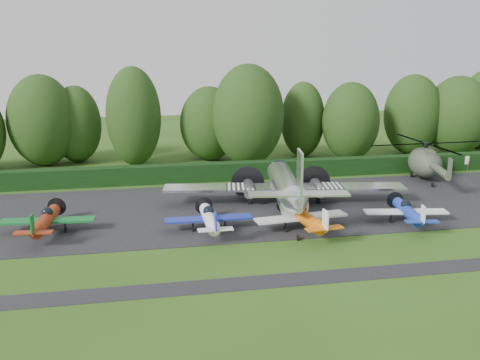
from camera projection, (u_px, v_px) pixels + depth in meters
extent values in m
plane|color=#2A4814|center=(279.00, 246.00, 40.61)|extent=(160.00, 160.00, 0.00)
cube|color=black|center=(252.00, 208.00, 50.13)|extent=(70.00, 18.00, 0.01)
cube|color=black|center=(303.00, 279.00, 34.89)|extent=(70.00, 2.00, 0.00)
cube|color=black|center=(232.00, 180.00, 60.61)|extent=(90.00, 1.60, 2.00)
cylinder|color=white|center=(286.00, 187.00, 49.82)|extent=(2.40, 12.52, 2.40)
cone|color=white|center=(268.00, 170.00, 56.50)|extent=(2.40, 1.56, 2.40)
cone|color=white|center=(311.00, 204.00, 42.54)|extent=(2.40, 3.13, 2.40)
sphere|color=black|center=(270.00, 167.00, 55.42)|extent=(1.56, 1.56, 1.56)
cube|color=white|center=(283.00, 187.00, 50.89)|extent=(22.95, 2.50, 0.23)
cube|color=white|center=(240.00, 188.00, 50.12)|extent=(2.71, 2.61, 0.05)
cube|color=white|center=(324.00, 184.00, 51.61)|extent=(2.71, 2.61, 0.05)
cylinder|color=white|center=(247.00, 190.00, 50.96)|extent=(1.15, 3.34, 1.15)
cylinder|color=white|center=(314.00, 187.00, 52.15)|extent=(1.15, 3.34, 1.15)
cylinder|color=black|center=(242.00, 184.00, 53.19)|extent=(3.34, 0.03, 3.34)
cylinder|color=black|center=(307.00, 181.00, 54.39)|extent=(3.34, 0.03, 3.34)
cube|color=white|center=(315.00, 193.00, 41.46)|extent=(7.82, 1.46, 0.15)
cube|color=white|center=(317.00, 176.00, 40.81)|extent=(0.19, 2.30, 3.96)
cylinder|color=black|center=(248.00, 203.00, 50.84)|extent=(0.26, 0.94, 0.94)
cylinder|color=black|center=(315.00, 199.00, 52.04)|extent=(0.26, 0.94, 0.94)
cylinder|color=black|center=(315.00, 237.00, 41.91)|extent=(0.19, 0.46, 0.46)
cylinder|color=maroon|center=(46.00, 221.00, 42.78)|extent=(1.03, 5.89, 1.03)
sphere|color=black|center=(47.00, 213.00, 43.27)|extent=(0.90, 0.90, 0.90)
cube|color=#0F6827|center=(47.00, 220.00, 43.33)|extent=(7.50, 1.39, 0.15)
cube|color=maroon|center=(38.00, 232.00, 39.34)|extent=(2.78, 0.75, 0.11)
cube|color=#0F6827|center=(37.00, 224.00, 39.07)|extent=(0.11, 0.86, 1.39)
cylinder|color=black|center=(53.00, 207.00, 46.40)|extent=(1.61, 0.02, 1.61)
cylinder|color=black|center=(29.00, 232.00, 43.08)|extent=(0.15, 0.47, 0.47)
cylinder|color=black|center=(65.00, 230.00, 43.57)|extent=(0.15, 0.47, 0.47)
cylinder|color=black|center=(52.00, 222.00, 45.68)|extent=(0.13, 0.43, 0.43)
cylinder|color=white|center=(209.00, 219.00, 43.41)|extent=(0.99, 5.66, 0.99)
sphere|color=black|center=(208.00, 211.00, 43.88)|extent=(0.87, 0.87, 0.87)
cube|color=#1A289C|center=(209.00, 218.00, 43.94)|extent=(7.21, 1.34, 0.14)
cube|color=white|center=(215.00, 229.00, 40.11)|extent=(2.68, 0.72, 0.10)
cube|color=#1A289C|center=(215.00, 221.00, 39.85)|extent=(0.10, 0.82, 1.34)
cylinder|color=black|center=(204.00, 206.00, 46.89)|extent=(1.54, 0.02, 1.54)
cylinder|color=black|center=(193.00, 229.00, 43.70)|extent=(0.14, 0.45, 0.45)
cylinder|color=black|center=(225.00, 227.00, 44.18)|extent=(0.14, 0.45, 0.45)
cylinder|color=black|center=(206.00, 220.00, 46.20)|extent=(0.12, 0.41, 0.41)
cylinder|color=orange|center=(304.00, 217.00, 43.47)|extent=(1.07, 6.15, 1.07)
sphere|color=black|center=(302.00, 209.00, 43.98)|extent=(0.94, 0.94, 0.94)
cube|color=white|center=(302.00, 217.00, 44.04)|extent=(7.83, 1.45, 0.16)
cube|color=orange|center=(319.00, 229.00, 39.88)|extent=(2.91, 0.78, 0.11)
cube|color=white|center=(320.00, 220.00, 39.60)|extent=(0.11, 0.89, 1.45)
cylinder|color=black|center=(291.00, 203.00, 47.25)|extent=(1.68, 0.02, 1.68)
cylinder|color=black|center=(285.00, 229.00, 43.78)|extent=(0.16, 0.49, 0.49)
cylinder|color=black|center=(319.00, 227.00, 44.30)|extent=(0.16, 0.49, 0.49)
cylinder|color=black|center=(294.00, 218.00, 46.49)|extent=(0.13, 0.45, 0.45)
cylinder|color=#1B34A3|center=(408.00, 212.00, 45.30)|extent=(0.97, 5.55, 0.97)
sphere|color=black|center=(405.00, 205.00, 45.77)|extent=(0.85, 0.85, 0.85)
cube|color=white|center=(405.00, 212.00, 45.82)|extent=(7.06, 1.31, 0.14)
cube|color=#1B34A3|center=(428.00, 221.00, 42.07)|extent=(2.62, 0.71, 0.10)
cube|color=white|center=(430.00, 214.00, 41.81)|extent=(0.10, 0.81, 1.31)
cylinder|color=black|center=(389.00, 200.00, 48.71)|extent=(1.51, 0.02, 1.51)
cylinder|color=black|center=(391.00, 222.00, 45.58)|extent=(0.14, 0.44, 0.44)
cylinder|color=black|center=(419.00, 220.00, 46.05)|extent=(0.14, 0.44, 0.44)
cylinder|color=black|center=(393.00, 213.00, 48.03)|extent=(0.12, 0.40, 0.40)
ellipsoid|color=#354031|center=(425.00, 162.00, 60.28)|extent=(3.43, 6.29, 3.29)
cylinder|color=#354031|center=(449.00, 169.00, 55.48)|extent=(0.77, 6.60, 0.77)
cube|color=#354031|center=(470.00, 167.00, 51.99)|extent=(0.13, 0.99, 1.76)
cylinder|color=black|center=(426.00, 148.00, 59.87)|extent=(0.33, 0.33, 0.88)
cylinder|color=black|center=(426.00, 144.00, 59.75)|extent=(0.77, 0.77, 0.28)
cylinder|color=black|center=(426.00, 144.00, 59.75)|extent=(13.21, 13.21, 0.07)
cube|color=#354031|center=(430.00, 153.00, 59.13)|extent=(0.99, 2.20, 0.77)
ellipsoid|color=black|center=(417.00, 158.00, 61.93)|extent=(2.09, 2.09, 1.88)
cylinder|color=black|center=(411.00, 175.00, 61.33)|extent=(0.20, 0.62, 0.62)
cylinder|color=black|center=(428.00, 174.00, 61.72)|extent=(0.20, 0.62, 0.62)
cylinder|color=black|center=(440.00, 185.00, 57.34)|extent=(0.18, 0.53, 0.53)
cylinder|color=#3F3326|center=(444.00, 166.00, 64.64)|extent=(0.12, 0.12, 1.20)
cylinder|color=#3F3326|center=(466.00, 165.00, 65.18)|extent=(0.12, 0.12, 1.20)
cube|color=silver|center=(456.00, 160.00, 64.74)|extent=(3.21, 0.08, 1.00)
cylinder|color=black|center=(302.00, 144.00, 73.00)|extent=(0.70, 0.70, 3.32)
ellipsoid|color=#1B3510|center=(303.00, 119.00, 72.16)|extent=(5.92, 5.92, 10.15)
cylinder|color=black|center=(248.00, 149.00, 67.75)|extent=(0.70, 0.70, 4.15)
ellipsoid|color=#1B3510|center=(248.00, 115.00, 66.70)|extent=(8.98, 8.98, 12.67)
cylinder|color=black|center=(410.00, 141.00, 74.38)|extent=(0.70, 0.70, 3.61)
ellipsoid|color=#1B3510|center=(413.00, 115.00, 73.47)|extent=(7.78, 7.78, 11.04)
cylinder|color=black|center=(455.00, 142.00, 74.14)|extent=(0.70, 0.70, 3.55)
ellipsoid|color=#1B3510|center=(457.00, 116.00, 73.25)|extent=(8.74, 8.74, 10.84)
cylinder|color=black|center=(45.00, 151.00, 67.48)|extent=(0.70, 0.70, 3.74)
ellipsoid|color=#1B3510|center=(42.00, 120.00, 66.54)|extent=(8.35, 8.35, 11.43)
cylinder|color=black|center=(78.00, 150.00, 69.42)|extent=(0.70, 0.70, 3.24)
ellipsoid|color=#1B3510|center=(76.00, 124.00, 68.60)|extent=(6.38, 6.38, 9.91)
cylinder|color=black|center=(210.00, 148.00, 70.85)|extent=(0.70, 0.70, 3.17)
ellipsoid|color=#1B3510|center=(210.00, 124.00, 70.05)|extent=(7.78, 7.78, 9.68)
cylinder|color=black|center=(135.00, 149.00, 67.53)|extent=(0.70, 0.70, 4.05)
ellipsoid|color=#1B3510|center=(134.00, 117.00, 66.51)|extent=(6.81, 6.81, 12.38)
cylinder|color=black|center=(479.00, 136.00, 78.40)|extent=(0.70, 0.70, 3.74)
cylinder|color=black|center=(349.00, 147.00, 70.75)|extent=(0.70, 0.70, 3.35)
ellipsoid|color=#1B3510|center=(351.00, 121.00, 69.90)|extent=(7.47, 7.47, 10.24)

